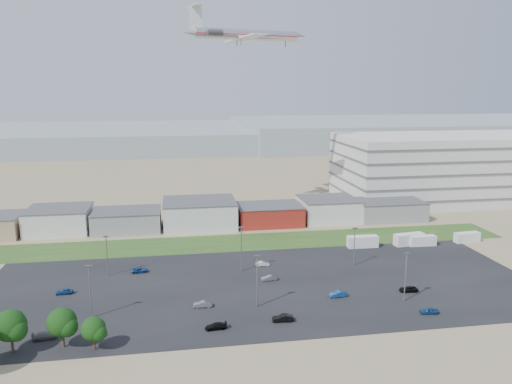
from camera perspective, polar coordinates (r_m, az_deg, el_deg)
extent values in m
plane|color=#7E7150|center=(92.09, -0.07, -15.49)|extent=(700.00, 700.00, 0.00)
cube|color=black|center=(110.78, 0.82, -10.64)|extent=(120.00, 50.00, 0.01)
cube|color=#254D1C|center=(139.98, -3.55, -5.84)|extent=(160.00, 16.00, 0.02)
cube|color=silver|center=(206.08, 20.81, 2.64)|extent=(80.00, 40.00, 25.00)
imported|color=black|center=(112.22, 17.01, -10.58)|extent=(3.96, 1.94, 1.08)
imported|color=navy|center=(106.29, 9.35, -11.43)|extent=(3.97, 1.73, 1.27)
imported|color=navy|center=(103.26, 19.16, -12.69)|extent=(3.63, 1.84, 1.19)
imported|color=black|center=(92.43, -4.60, -15.03)|extent=(3.99, 1.82, 1.13)
imported|color=#595B5E|center=(100.99, -6.12, -12.63)|extent=(3.75, 1.48, 1.21)
imported|color=navy|center=(113.61, -21.05, -10.55)|extent=(3.57, 1.62, 1.19)
imported|color=#595B5E|center=(113.37, 1.53, -9.79)|extent=(3.74, 1.68, 1.19)
imported|color=navy|center=(121.16, -13.14, -8.69)|extent=(4.14, 2.30, 1.10)
imported|color=#595B5E|center=(96.03, -22.97, -14.87)|extent=(4.47, 2.28, 1.24)
imported|color=silver|center=(122.18, 0.77, -8.19)|extent=(3.39, 1.23, 1.11)
imported|color=black|center=(94.94, 3.08, -14.20)|extent=(4.03, 1.63, 1.30)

